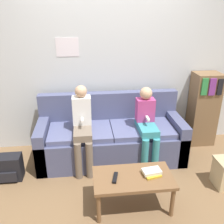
{
  "coord_description": "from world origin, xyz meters",
  "views": [
    {
      "loc": [
        -0.34,
        -2.6,
        2.03
      ],
      "look_at": [
        0.0,
        0.36,
        0.76
      ],
      "focal_mm": 40.0,
      "sensor_mm": 36.0,
      "label": 1
    }
  ],
  "objects": [
    {
      "name": "couch",
      "position": [
        0.0,
        0.5,
        0.3
      ],
      "size": [
        2.0,
        0.76,
        0.89
      ],
      "color": "#4C5175",
      "rests_on": "ground_plane"
    },
    {
      "name": "person_left",
      "position": [
        -0.39,
        0.31,
        0.62
      ],
      "size": [
        0.24,
        0.53,
        1.11
      ],
      "color": "#756656",
      "rests_on": "ground_plane"
    },
    {
      "name": "person_right",
      "position": [
        0.46,
        0.31,
        0.6
      ],
      "size": [
        0.24,
        0.53,
        1.06
      ],
      "color": "teal",
      "rests_on": "ground_plane"
    },
    {
      "name": "book_stack",
      "position": [
        0.32,
        -0.49,
        0.41
      ],
      "size": [
        0.21,
        0.18,
        0.05
      ],
      "color": "gold",
      "rests_on": "coffee_table"
    },
    {
      "name": "ground_plane",
      "position": [
        0.0,
        0.0,
        0.0
      ],
      "size": [
        10.0,
        10.0,
        0.0
      ],
      "primitive_type": "plane",
      "color": "brown"
    },
    {
      "name": "tv_remote",
      "position": [
        -0.07,
        -0.51,
        0.4
      ],
      "size": [
        0.08,
        0.17,
        0.02
      ],
      "rotation": [
        0.0,
        0.0,
        -0.25
      ],
      "color": "black",
      "rests_on": "coffee_table"
    },
    {
      "name": "coffee_table",
      "position": [
        0.12,
        -0.5,
        0.34
      ],
      "size": [
        0.84,
        0.46,
        0.38
      ],
      "color": "brown",
      "rests_on": "ground_plane"
    },
    {
      "name": "bookshelf",
      "position": [
        1.46,
        0.76,
        0.57
      ],
      "size": [
        0.39,
        0.34,
        1.14
      ],
      "color": "brown",
      "rests_on": "ground_plane"
    },
    {
      "name": "wall_back",
      "position": [
        -0.0,
        0.97,
        1.3
      ],
      "size": [
        8.0,
        0.06,
        2.6
      ],
      "color": "silver",
      "rests_on": "ground_plane"
    },
    {
      "name": "backpack",
      "position": [
        -1.33,
        0.13,
        0.16
      ],
      "size": [
        0.31,
        0.23,
        0.33
      ],
      "color": "black",
      "rests_on": "ground_plane"
    }
  ]
}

